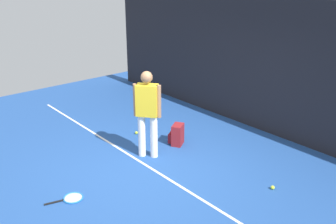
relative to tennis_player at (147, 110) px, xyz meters
The scene contains 8 objects.
ground_plane 1.08m from the tennis_player, 30.73° to the right, with size 12.00×12.00×0.00m, color #234C93.
back_fence 2.83m from the tennis_player, 81.43° to the left, with size 10.00×0.10×2.91m, color black.
court_line 1.08m from the tennis_player, 32.49° to the right, with size 9.00×0.05×0.00m, color white.
tennis_player is the anchor object (origin of this frame).
tennis_racket 2.10m from the tennis_player, 78.54° to the right, with size 0.40×0.64×0.03m.
backpack 1.08m from the tennis_player, 91.73° to the left, with size 0.38×0.37×0.44m.
tennis_ball_near_player 2.60m from the tennis_player, 20.28° to the left, with size 0.07×0.07×0.07m, color #CCE033.
tennis_ball_by_fence 1.42m from the tennis_player, 156.49° to the left, with size 0.07×0.07×0.07m, color #CCE033.
Camera 1 is at (4.80, -3.69, 3.42)m, focal length 40.03 mm.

